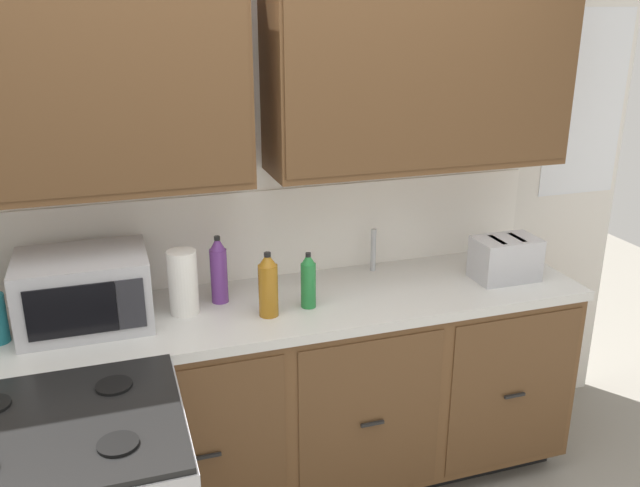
# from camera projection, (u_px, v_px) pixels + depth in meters

# --- Properties ---
(wall_unit) EXTENTS (3.87, 0.40, 2.45)m
(wall_unit) POSITION_uv_depth(u_px,v_px,m) (255.00, 119.00, 2.69)
(wall_unit) COLOR white
(wall_unit) RESTS_ON ground_plane
(counter_run) EXTENTS (2.70, 0.64, 0.94)m
(counter_run) POSITION_uv_depth(u_px,v_px,m) (274.00, 399.00, 2.91)
(counter_run) COLOR black
(counter_run) RESTS_ON ground_plane
(microwave) EXTENTS (0.48, 0.37, 0.28)m
(microwave) POSITION_uv_depth(u_px,v_px,m) (84.00, 290.00, 2.53)
(microwave) COLOR #B7B7BC
(microwave) RESTS_ON counter_run
(toaster) EXTENTS (0.28, 0.18, 0.19)m
(toaster) POSITION_uv_depth(u_px,v_px,m) (505.00, 258.00, 2.98)
(toaster) COLOR #B7B7BC
(toaster) RESTS_ON counter_run
(sink_faucet) EXTENTS (0.02, 0.02, 0.20)m
(sink_faucet) POSITION_uv_depth(u_px,v_px,m) (373.00, 250.00, 3.07)
(sink_faucet) COLOR #B2B5BA
(sink_faucet) RESTS_ON counter_run
(paper_towel_roll) EXTENTS (0.12, 0.12, 0.26)m
(paper_towel_roll) POSITION_uv_depth(u_px,v_px,m) (183.00, 282.00, 2.64)
(paper_towel_roll) COLOR white
(paper_towel_roll) RESTS_ON counter_run
(bottle_green) EXTENTS (0.06, 0.06, 0.23)m
(bottle_green) POSITION_uv_depth(u_px,v_px,m) (308.00, 281.00, 2.69)
(bottle_green) COLOR #237A38
(bottle_green) RESTS_ON counter_run
(bottle_violet) EXTENTS (0.07, 0.07, 0.29)m
(bottle_violet) POSITION_uv_depth(u_px,v_px,m) (219.00, 270.00, 2.73)
(bottle_violet) COLOR #663384
(bottle_violet) RESTS_ON counter_run
(bottle_amber) EXTENTS (0.08, 0.08, 0.26)m
(bottle_amber) POSITION_uv_depth(u_px,v_px,m) (268.00, 285.00, 2.61)
(bottle_amber) COLOR #9E6619
(bottle_amber) RESTS_ON counter_run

